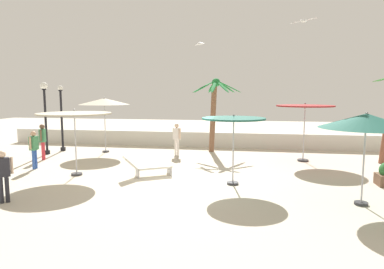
{
  "coord_description": "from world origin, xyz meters",
  "views": [
    {
      "loc": [
        2.56,
        -12.15,
        3.27
      ],
      "look_at": [
        0.0,
        2.84,
        1.4
      ],
      "focal_mm": 31.95,
      "sensor_mm": 36.0,
      "label": 1
    }
  ],
  "objects_px": {
    "patio_umbrella_0": "(305,109)",
    "guest_3": "(3,172)",
    "patio_umbrella_3": "(366,121)",
    "guest_2": "(34,146)",
    "guest_0": "(177,136)",
    "patio_umbrella_2": "(234,122)",
    "patio_umbrella_4": "(104,102)",
    "lamp_post_0": "(45,109)",
    "guest_1": "(43,138)",
    "lounge_chair_0": "(147,167)",
    "seagull_0": "(304,21)",
    "palm_tree_0": "(214,104)",
    "lamp_post_1": "(62,117)",
    "seagull_1": "(200,44)",
    "patio_umbrella_1": "(74,116)"
  },
  "relations": [
    {
      "from": "guest_1",
      "to": "guest_3",
      "type": "distance_m",
      "value": 6.78
    },
    {
      "from": "lounge_chair_0",
      "to": "guest_1",
      "type": "height_order",
      "value": "guest_1"
    },
    {
      "from": "patio_umbrella_1",
      "to": "guest_2",
      "type": "xyz_separation_m",
      "value": [
        -2.34,
        0.74,
        -1.38
      ]
    },
    {
      "from": "lounge_chair_0",
      "to": "guest_1",
      "type": "bearing_deg",
      "value": 158.6
    },
    {
      "from": "patio_umbrella_1",
      "to": "guest_1",
      "type": "xyz_separation_m",
      "value": [
        -3.16,
        2.63,
        -1.3
      ]
    },
    {
      "from": "patio_umbrella_0",
      "to": "seagull_1",
      "type": "xyz_separation_m",
      "value": [
        -5.69,
        4.47,
        3.74
      ]
    },
    {
      "from": "patio_umbrella_2",
      "to": "patio_umbrella_3",
      "type": "height_order",
      "value": "patio_umbrella_3"
    },
    {
      "from": "guest_2",
      "to": "patio_umbrella_1",
      "type": "bearing_deg",
      "value": -17.58
    },
    {
      "from": "guest_2",
      "to": "guest_3",
      "type": "relative_size",
      "value": 1.04
    },
    {
      "from": "patio_umbrella_0",
      "to": "seagull_0",
      "type": "relative_size",
      "value": 2.87
    },
    {
      "from": "patio_umbrella_3",
      "to": "seagull_1",
      "type": "height_order",
      "value": "seagull_1"
    },
    {
      "from": "patio_umbrella_0",
      "to": "guest_3",
      "type": "height_order",
      "value": "patio_umbrella_0"
    },
    {
      "from": "patio_umbrella_4",
      "to": "lamp_post_0",
      "type": "xyz_separation_m",
      "value": [
        -2.84,
        -1.09,
        -0.38
      ]
    },
    {
      "from": "patio_umbrella_2",
      "to": "patio_umbrella_4",
      "type": "relative_size",
      "value": 0.83
    },
    {
      "from": "guest_2",
      "to": "guest_0",
      "type": "bearing_deg",
      "value": 37.33
    },
    {
      "from": "guest_1",
      "to": "seagull_0",
      "type": "distance_m",
      "value": 13.0
    },
    {
      "from": "patio_umbrella_0",
      "to": "lamp_post_1",
      "type": "height_order",
      "value": "lamp_post_1"
    },
    {
      "from": "patio_umbrella_1",
      "to": "patio_umbrella_3",
      "type": "relative_size",
      "value": 1.04
    },
    {
      "from": "patio_umbrella_3",
      "to": "guest_1",
      "type": "height_order",
      "value": "patio_umbrella_3"
    },
    {
      "from": "patio_umbrella_3",
      "to": "seagull_1",
      "type": "xyz_separation_m",
      "value": [
        -6.42,
        10.87,
        3.79
      ]
    },
    {
      "from": "palm_tree_0",
      "to": "lamp_post_1",
      "type": "xyz_separation_m",
      "value": [
        -8.45,
        -1.16,
        -0.71
      ]
    },
    {
      "from": "patio_umbrella_1",
      "to": "patio_umbrella_3",
      "type": "distance_m",
      "value": 10.24
    },
    {
      "from": "lamp_post_0",
      "to": "seagull_1",
      "type": "relative_size",
      "value": 3.22
    },
    {
      "from": "patio_umbrella_3",
      "to": "patio_umbrella_0",
      "type": "bearing_deg",
      "value": 96.43
    },
    {
      "from": "guest_2",
      "to": "seagull_1",
      "type": "xyz_separation_m",
      "value": [
        5.97,
        8.16,
        5.26
      ]
    },
    {
      "from": "guest_0",
      "to": "seagull_1",
      "type": "xyz_separation_m",
      "value": [
        0.6,
        4.07,
        5.23
      ]
    },
    {
      "from": "guest_1",
      "to": "patio_umbrella_2",
      "type": "bearing_deg",
      "value": -17.57
    },
    {
      "from": "patio_umbrella_3",
      "to": "seagull_1",
      "type": "distance_m",
      "value": 13.18
    },
    {
      "from": "lamp_post_1",
      "to": "lounge_chair_0",
      "type": "xyz_separation_m",
      "value": [
        6.48,
        -4.93,
        -1.54
      ]
    },
    {
      "from": "patio_umbrella_2",
      "to": "guest_2",
      "type": "xyz_separation_m",
      "value": [
        -8.55,
        1.07,
        -1.25
      ]
    },
    {
      "from": "palm_tree_0",
      "to": "seagull_1",
      "type": "relative_size",
      "value": 3.42
    },
    {
      "from": "guest_1",
      "to": "guest_3",
      "type": "bearing_deg",
      "value": -65.99
    },
    {
      "from": "patio_umbrella_2",
      "to": "palm_tree_0",
      "type": "relative_size",
      "value": 0.62
    },
    {
      "from": "guest_0",
      "to": "lounge_chair_0",
      "type": "bearing_deg",
      "value": -92.38
    },
    {
      "from": "patio_umbrella_0",
      "to": "palm_tree_0",
      "type": "relative_size",
      "value": 0.69
    },
    {
      "from": "guest_1",
      "to": "guest_3",
      "type": "xyz_separation_m",
      "value": [
        2.76,
        -6.2,
        -0.12
      ]
    },
    {
      "from": "lounge_chair_0",
      "to": "seagull_0",
      "type": "bearing_deg",
      "value": 18.49
    },
    {
      "from": "patio_umbrella_3",
      "to": "lounge_chair_0",
      "type": "xyz_separation_m",
      "value": [
        -7.2,
        2.24,
        -2.07
      ]
    },
    {
      "from": "seagull_1",
      "to": "seagull_0",
      "type": "bearing_deg",
      "value": -52.0
    },
    {
      "from": "patio_umbrella_0",
      "to": "lamp_post_1",
      "type": "xyz_separation_m",
      "value": [
        -12.96,
        0.78,
        -0.58
      ]
    },
    {
      "from": "seagull_0",
      "to": "patio_umbrella_4",
      "type": "bearing_deg",
      "value": 163.57
    },
    {
      "from": "patio_umbrella_3",
      "to": "palm_tree_0",
      "type": "distance_m",
      "value": 9.85
    },
    {
      "from": "patio_umbrella_2",
      "to": "seagull_0",
      "type": "height_order",
      "value": "seagull_0"
    },
    {
      "from": "patio_umbrella_1",
      "to": "guest_0",
      "type": "height_order",
      "value": "patio_umbrella_1"
    },
    {
      "from": "guest_1",
      "to": "guest_3",
      "type": "height_order",
      "value": "guest_1"
    },
    {
      "from": "patio_umbrella_3",
      "to": "seagull_0",
      "type": "distance_m",
      "value": 5.74
    },
    {
      "from": "guest_2",
      "to": "lamp_post_1",
      "type": "bearing_deg",
      "value": 106.18
    },
    {
      "from": "lamp_post_0",
      "to": "lamp_post_1",
      "type": "height_order",
      "value": "lamp_post_0"
    },
    {
      "from": "patio_umbrella_4",
      "to": "lamp_post_0",
      "type": "distance_m",
      "value": 3.07
    },
    {
      "from": "patio_umbrella_0",
      "to": "patio_umbrella_2",
      "type": "xyz_separation_m",
      "value": [
        -3.11,
        -4.77,
        -0.26
      ]
    }
  ]
}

